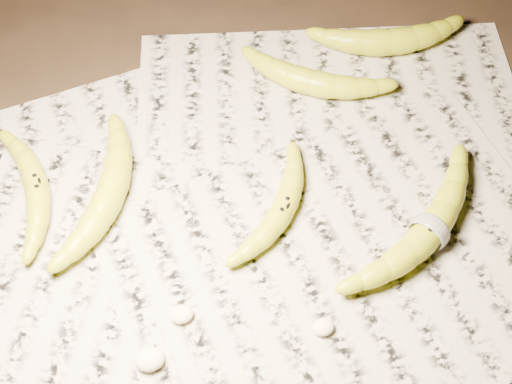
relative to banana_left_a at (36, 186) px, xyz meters
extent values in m
plane|color=black|center=(0.28, -0.12, -0.02)|extent=(3.00, 3.00, 0.00)
cube|color=#ABA592|center=(0.24, -0.09, -0.02)|extent=(0.90, 0.70, 0.01)
torus|color=white|center=(0.47, -0.18, 0.00)|extent=(0.03, 0.04, 0.05)
ellipsoid|color=#F4E8BD|center=(0.11, -0.26, -0.01)|extent=(0.03, 0.03, 0.02)
ellipsoid|color=#F4E8BD|center=(0.15, -0.21, -0.01)|extent=(0.03, 0.02, 0.02)
ellipsoid|color=#F4E8BD|center=(0.31, -0.27, -0.01)|extent=(0.03, 0.02, 0.02)
camera|label=1|loc=(0.16, -0.56, 0.76)|focal=50.00mm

